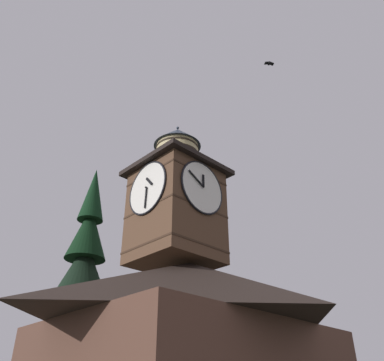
% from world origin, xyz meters
% --- Properties ---
extents(building_main, '(11.77, 9.90, 7.79)m').
position_xyz_m(building_main, '(-0.97, -2.85, 4.00)').
color(building_main, brown).
rests_on(building_main, ground_plane).
extents(clock_tower, '(4.44, 4.44, 8.23)m').
position_xyz_m(clock_tower, '(-0.72, -3.60, 11.24)').
color(clock_tower, brown).
rests_on(clock_tower, building_main).
extents(pine_tree_behind, '(5.09, 5.09, 16.17)m').
position_xyz_m(pine_tree_behind, '(-0.12, -11.25, 6.61)').
color(pine_tree_behind, '#473323').
rests_on(pine_tree_behind, ground_plane).
extents(moon, '(1.43, 1.43, 1.43)m').
position_xyz_m(moon, '(-13.22, -31.83, 10.44)').
color(moon, silver).
extents(flying_bird_high, '(0.55, 0.46, 0.16)m').
position_xyz_m(flying_bird_high, '(-2.86, 1.62, 18.70)').
color(flying_bird_high, black).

